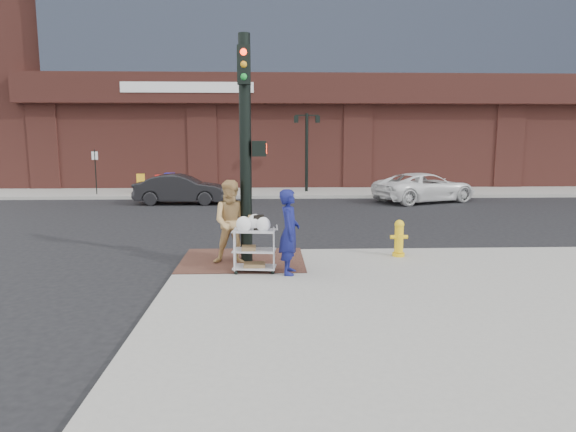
{
  "coord_description": "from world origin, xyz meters",
  "views": [
    {
      "loc": [
        -0.01,
        -10.64,
        2.95
      ],
      "look_at": [
        0.42,
        0.4,
        1.25
      ],
      "focal_mm": 32.0,
      "sensor_mm": 36.0,
      "label": 1
    }
  ],
  "objects_px": {
    "lamp_post": "(307,144)",
    "pedestrian_tan": "(233,222)",
    "utility_cart": "(254,246)",
    "fire_hydrant": "(399,238)",
    "minivan_white": "(425,187)",
    "traffic_signal_pole": "(246,143)",
    "woman_blue": "(289,232)",
    "sedan_dark": "(181,189)"
  },
  "relations": [
    {
      "from": "minivan_white",
      "to": "woman_blue",
      "type": "bearing_deg",
      "value": 129.7
    },
    {
      "from": "minivan_white",
      "to": "utility_cart",
      "type": "height_order",
      "value": "utility_cart"
    },
    {
      "from": "traffic_signal_pole",
      "to": "utility_cart",
      "type": "bearing_deg",
      "value": -79.25
    },
    {
      "from": "minivan_white",
      "to": "fire_hydrant",
      "type": "height_order",
      "value": "minivan_white"
    },
    {
      "from": "utility_cart",
      "to": "pedestrian_tan",
      "type": "bearing_deg",
      "value": 122.43
    },
    {
      "from": "sedan_dark",
      "to": "utility_cart",
      "type": "xyz_separation_m",
      "value": [
        3.58,
        -12.39,
        0.04
      ]
    },
    {
      "from": "pedestrian_tan",
      "to": "fire_hydrant",
      "type": "distance_m",
      "value": 3.95
    },
    {
      "from": "minivan_white",
      "to": "fire_hydrant",
      "type": "relative_size",
      "value": 5.5
    },
    {
      "from": "pedestrian_tan",
      "to": "utility_cart",
      "type": "xyz_separation_m",
      "value": [
        0.49,
        -0.78,
        -0.39
      ]
    },
    {
      "from": "woman_blue",
      "to": "utility_cart",
      "type": "distance_m",
      "value": 0.81
    },
    {
      "from": "lamp_post",
      "to": "pedestrian_tan",
      "type": "bearing_deg",
      "value": -100.29
    },
    {
      "from": "sedan_dark",
      "to": "fire_hydrant",
      "type": "relative_size",
      "value": 4.6
    },
    {
      "from": "lamp_post",
      "to": "woman_blue",
      "type": "bearing_deg",
      "value": -95.51
    },
    {
      "from": "lamp_post",
      "to": "traffic_signal_pole",
      "type": "xyz_separation_m",
      "value": [
        -2.48,
        -15.23,
        0.21
      ]
    },
    {
      "from": "traffic_signal_pole",
      "to": "sedan_dark",
      "type": "relative_size",
      "value": 1.24
    },
    {
      "from": "lamp_post",
      "to": "sedan_dark",
      "type": "xyz_separation_m",
      "value": [
        -5.88,
        -3.77,
        -1.96
      ]
    },
    {
      "from": "traffic_signal_pole",
      "to": "woman_blue",
      "type": "relative_size",
      "value": 2.84
    },
    {
      "from": "pedestrian_tan",
      "to": "sedan_dark",
      "type": "relative_size",
      "value": 0.47
    },
    {
      "from": "pedestrian_tan",
      "to": "utility_cart",
      "type": "distance_m",
      "value": 1.0
    },
    {
      "from": "traffic_signal_pole",
      "to": "minivan_white",
      "type": "distance_m",
      "value": 14.21
    },
    {
      "from": "sedan_dark",
      "to": "fire_hydrant",
      "type": "height_order",
      "value": "sedan_dark"
    },
    {
      "from": "minivan_white",
      "to": "lamp_post",
      "type": "bearing_deg",
      "value": 33.75
    },
    {
      "from": "pedestrian_tan",
      "to": "utility_cart",
      "type": "relative_size",
      "value": 1.55
    },
    {
      "from": "woman_blue",
      "to": "pedestrian_tan",
      "type": "bearing_deg",
      "value": 59.72
    },
    {
      "from": "woman_blue",
      "to": "minivan_white",
      "type": "distance_m",
      "value": 14.52
    },
    {
      "from": "lamp_post",
      "to": "utility_cart",
      "type": "bearing_deg",
      "value": -98.1
    },
    {
      "from": "minivan_white",
      "to": "fire_hydrant",
      "type": "distance_m",
      "value": 12.09
    },
    {
      "from": "traffic_signal_pole",
      "to": "sedan_dark",
      "type": "xyz_separation_m",
      "value": [
        -3.41,
        11.46,
        -2.17
      ]
    },
    {
      "from": "lamp_post",
      "to": "pedestrian_tan",
      "type": "xyz_separation_m",
      "value": [
        -2.79,
        -15.38,
        -1.53
      ]
    },
    {
      "from": "lamp_post",
      "to": "minivan_white",
      "type": "distance_m",
      "value": 6.54
    },
    {
      "from": "fire_hydrant",
      "to": "traffic_signal_pole",
      "type": "bearing_deg",
      "value": -173.69
    },
    {
      "from": "traffic_signal_pole",
      "to": "sedan_dark",
      "type": "height_order",
      "value": "traffic_signal_pole"
    },
    {
      "from": "utility_cart",
      "to": "fire_hydrant",
      "type": "relative_size",
      "value": 1.38
    },
    {
      "from": "lamp_post",
      "to": "traffic_signal_pole",
      "type": "bearing_deg",
      "value": -99.24
    },
    {
      "from": "utility_cart",
      "to": "fire_hydrant",
      "type": "bearing_deg",
      "value": 21.39
    },
    {
      "from": "minivan_white",
      "to": "fire_hydrant",
      "type": "xyz_separation_m",
      "value": [
        -4.1,
        -11.37,
        -0.07
      ]
    },
    {
      "from": "fire_hydrant",
      "to": "utility_cart",
      "type": "bearing_deg",
      "value": -158.61
    },
    {
      "from": "traffic_signal_pole",
      "to": "woman_blue",
      "type": "height_order",
      "value": "traffic_signal_pole"
    },
    {
      "from": "lamp_post",
      "to": "minivan_white",
      "type": "xyz_separation_m",
      "value": [
        5.19,
        -3.46,
        -1.95
      ]
    },
    {
      "from": "traffic_signal_pole",
      "to": "woman_blue",
      "type": "bearing_deg",
      "value": -50.18
    },
    {
      "from": "traffic_signal_pole",
      "to": "utility_cart",
      "type": "xyz_separation_m",
      "value": [
        0.18,
        -0.93,
        -2.13
      ]
    },
    {
      "from": "pedestrian_tan",
      "to": "utility_cart",
      "type": "bearing_deg",
      "value": -59.02
    }
  ]
}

